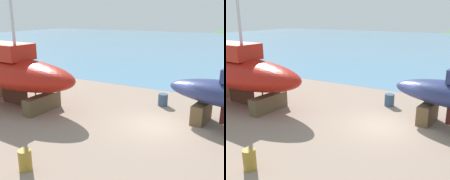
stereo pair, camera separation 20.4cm
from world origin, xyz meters
The scene contains 4 objects.
ground_plane centered at (0.00, -3.06, 0.00)m, with size 40.78×40.78×0.00m, color gray.
sailboat_large_starboard centered at (-10.11, -1.17, 2.34)m, with size 10.95×3.98×19.25m.
barrel_tipped_center centered at (-3.21, -6.79, 0.44)m, with size 0.53×0.53×0.87m, color olive.
barrel_blue_faded centered at (-0.85, 3.51, 0.42)m, with size 0.65×0.65×0.83m, color #374D6A.
Camera 2 is at (4.63, -13.36, 6.11)m, focal length 42.63 mm.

